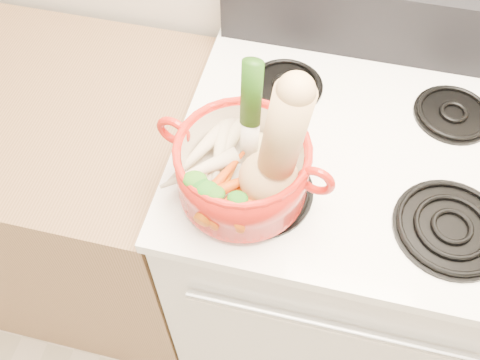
% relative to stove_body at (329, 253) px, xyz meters
% --- Properties ---
extents(stove_body, '(0.76, 0.65, 0.92)m').
position_rel_stove_body_xyz_m(stove_body, '(0.00, 0.00, 0.00)').
color(stove_body, silver).
rests_on(stove_body, floor).
extents(cooktop, '(0.78, 0.67, 0.03)m').
position_rel_stove_body_xyz_m(cooktop, '(0.00, 0.00, 0.47)').
color(cooktop, white).
rests_on(cooktop, stove_body).
extents(control_backsplash, '(0.76, 0.05, 0.18)m').
position_rel_stove_body_xyz_m(control_backsplash, '(0.00, 0.30, 0.58)').
color(control_backsplash, black).
rests_on(control_backsplash, cooktop).
extents(oven_handle, '(0.60, 0.02, 0.02)m').
position_rel_stove_body_xyz_m(oven_handle, '(0.00, -0.34, 0.32)').
color(oven_handle, silver).
rests_on(oven_handle, stove_body).
extents(burner_front_left, '(0.22, 0.22, 0.02)m').
position_rel_stove_body_xyz_m(burner_front_left, '(-0.19, -0.16, 0.50)').
color(burner_front_left, black).
rests_on(burner_front_left, cooktop).
extents(burner_front_right, '(0.22, 0.22, 0.02)m').
position_rel_stove_body_xyz_m(burner_front_right, '(0.19, -0.16, 0.50)').
color(burner_front_right, black).
rests_on(burner_front_right, cooktop).
extents(burner_back_left, '(0.17, 0.17, 0.02)m').
position_rel_stove_body_xyz_m(burner_back_left, '(-0.19, 0.14, 0.50)').
color(burner_back_left, black).
rests_on(burner_back_left, cooktop).
extents(burner_back_right, '(0.17, 0.17, 0.02)m').
position_rel_stove_body_xyz_m(burner_back_right, '(0.19, 0.14, 0.50)').
color(burner_back_right, black).
rests_on(burner_back_right, cooktop).
extents(dutch_oven, '(0.29, 0.29, 0.12)m').
position_rel_stove_body_xyz_m(dutch_oven, '(-0.22, -0.17, 0.57)').
color(dutch_oven, red).
rests_on(dutch_oven, burner_front_left).
extents(pot_handle_left, '(0.07, 0.03, 0.07)m').
position_rel_stove_body_xyz_m(pot_handle_left, '(-0.36, -0.14, 0.61)').
color(pot_handle_left, red).
rests_on(pot_handle_left, dutch_oven).
extents(pot_handle_right, '(0.07, 0.03, 0.07)m').
position_rel_stove_body_xyz_m(pot_handle_right, '(-0.08, -0.19, 0.61)').
color(pot_handle_right, red).
rests_on(pot_handle_right, dutch_oven).
extents(squash, '(0.16, 0.13, 0.30)m').
position_rel_stove_body_xyz_m(squash, '(-0.14, -0.19, 0.68)').
color(squash, tan).
rests_on(squash, dutch_oven).
extents(leek, '(0.04, 0.06, 0.26)m').
position_rel_stove_body_xyz_m(leek, '(-0.22, -0.11, 0.66)').
color(leek, white).
rests_on(leek, dutch_oven).
extents(ginger, '(0.09, 0.07, 0.04)m').
position_rel_stove_body_xyz_m(ginger, '(-0.20, -0.10, 0.56)').
color(ginger, tan).
rests_on(ginger, dutch_oven).
extents(parsnip_0, '(0.08, 0.22, 0.06)m').
position_rel_stove_body_xyz_m(parsnip_0, '(-0.27, -0.14, 0.56)').
color(parsnip_0, beige).
rests_on(parsnip_0, dutch_oven).
extents(parsnip_1, '(0.12, 0.19, 0.06)m').
position_rel_stove_body_xyz_m(parsnip_1, '(-0.31, -0.14, 0.56)').
color(parsnip_1, beige).
rests_on(parsnip_1, dutch_oven).
extents(parsnip_2, '(0.06, 0.19, 0.06)m').
position_rel_stove_body_xyz_m(parsnip_2, '(-0.27, -0.14, 0.57)').
color(parsnip_2, beige).
rests_on(parsnip_2, dutch_oven).
extents(parsnip_3, '(0.15, 0.12, 0.05)m').
position_rel_stove_body_xyz_m(parsnip_3, '(-0.30, -0.19, 0.57)').
color(parsnip_3, beige).
rests_on(parsnip_3, dutch_oven).
extents(carrot_0, '(0.08, 0.15, 0.04)m').
position_rel_stove_body_xyz_m(carrot_0, '(-0.22, -0.22, 0.55)').
color(carrot_0, '#D5520A').
rests_on(carrot_0, dutch_oven).
extents(carrot_1, '(0.07, 0.16, 0.05)m').
position_rel_stove_body_xyz_m(carrot_1, '(-0.25, -0.22, 0.56)').
color(carrot_1, '#C8610A').
rests_on(carrot_1, dutch_oven).
extents(carrot_2, '(0.06, 0.15, 0.04)m').
position_rel_stove_body_xyz_m(carrot_2, '(-0.19, -0.22, 0.56)').
color(carrot_2, '#CF590A').
rests_on(carrot_2, dutch_oven).
extents(carrot_3, '(0.14, 0.12, 0.04)m').
position_rel_stove_body_xyz_m(carrot_3, '(-0.23, -0.22, 0.57)').
color(carrot_3, '#C54F09').
rests_on(carrot_3, dutch_oven).
extents(carrot_4, '(0.08, 0.15, 0.04)m').
position_rel_stove_body_xyz_m(carrot_4, '(-0.25, -0.20, 0.57)').
color(carrot_4, '#B83709').
rests_on(carrot_4, dutch_oven).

